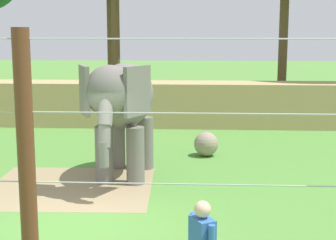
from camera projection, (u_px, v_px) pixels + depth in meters
ground_plane at (78, 222)px, 10.37m from camera, size 120.00×120.00×0.00m
dirt_patch at (71, 187)px, 12.72m from camera, size 4.12×3.77×0.01m
embankment_wall at (138, 104)px, 21.09m from camera, size 36.00×1.80×1.78m
elephant at (122, 102)px, 13.13m from camera, size 1.77×4.15×3.07m
enrichment_ball at (206, 144)px, 15.86m from camera, size 0.76×0.76×0.76m
cable_fence at (28, 165)px, 7.23m from camera, size 10.82×0.25×3.87m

